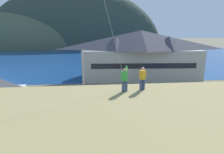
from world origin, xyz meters
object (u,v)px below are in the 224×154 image
object	(u,v)px
moored_boat_inner_slip	(96,68)
parked_car_back_row_left	(59,96)
person_kite_flyer	(125,79)
person_companion	(143,78)
wharf_dock	(107,68)
parked_car_front_row_red	(175,93)
parked_car_mid_row_center	(138,111)
harbor_lodge	(140,53)
parked_car_mid_row_far	(175,109)
parking_light_pole	(83,70)
moored_boat_wharfside	(97,69)
parked_car_back_row_right	(138,94)
moored_boat_outer_mooring	(118,65)

from	to	relation	value
moored_boat_inner_slip	parked_car_back_row_left	distance (m)	25.07
person_kite_flyer	person_companion	world-z (taller)	person_kite_flyer
wharf_dock	parked_car_front_row_red	size ratio (longest dim) A/B	2.93
parked_car_mid_row_center	harbor_lodge	bearing A→B (deg)	75.52
parked_car_front_row_red	harbor_lodge	bearing A→B (deg)	97.86
harbor_lodge	person_kite_flyer	distance (m)	30.08
wharf_dock	person_companion	world-z (taller)	person_companion
parked_car_mid_row_far	person_companion	xyz separation A→B (m)	(-6.54, -7.86, 6.24)
parking_light_pole	parked_car_back_row_left	bearing A→B (deg)	-139.31
harbor_lodge	person_companion	world-z (taller)	harbor_lodge
moored_boat_wharfside	parked_car_back_row_right	xyz separation A→B (m)	(6.12, -23.45, 0.34)
moored_boat_inner_slip	parked_car_mid_row_center	bearing A→B (deg)	-81.05
moored_boat_inner_slip	moored_boat_wharfside	bearing A→B (deg)	-82.54
parked_car_back_row_left	parked_car_back_row_right	world-z (taller)	same
harbor_lodge	moored_boat_wharfside	xyz separation A→B (m)	(-10.03, 8.88, -5.12)
wharf_dock	parked_car_front_row_red	bearing A→B (deg)	-71.79
moored_boat_wharfside	parked_car_mid_row_center	world-z (taller)	moored_boat_wharfside
harbor_lodge	parked_car_mid_row_far	xyz separation A→B (m)	(-0.63, -20.65, -4.78)
moored_boat_inner_slip	parking_light_pole	xyz separation A→B (m)	(-2.32, -21.16, 3.79)
moored_boat_wharfside	moored_boat_outer_mooring	distance (m)	8.22
parking_light_pole	moored_boat_outer_mooring	bearing A→B (deg)	69.90
moored_boat_wharfside	parking_light_pole	bearing A→B (deg)	-97.06
parked_car_back_row_right	person_kite_flyer	distance (m)	16.22
harbor_lodge	parked_car_back_row_left	world-z (taller)	harbor_lodge
parked_car_front_row_red	person_companion	size ratio (longest dim) A/B	2.43
person_companion	parked_car_back_row_left	bearing A→B (deg)	122.38
harbor_lodge	parking_light_pole	world-z (taller)	harbor_lodge
moored_boat_outer_mooring	parked_car_mid_row_far	bearing A→B (deg)	-85.36
parking_light_pole	person_companion	size ratio (longest dim) A/B	4.44
person_companion	moored_boat_inner_slip	bearing A→B (deg)	94.48
moored_boat_outer_mooring	parked_car_back_row_left	distance (m)	30.80
moored_boat_inner_slip	parked_car_back_row_right	bearing A→B (deg)	-75.70
moored_boat_wharfside	moored_boat_outer_mooring	bearing A→B (deg)	36.39
moored_boat_inner_slip	parked_car_front_row_red	bearing A→B (deg)	-63.78
harbor_lodge	parked_car_mid_row_center	size ratio (longest dim) A/B	6.59
moored_boat_inner_slip	person_companion	size ratio (longest dim) A/B	3.93
harbor_lodge	moored_boat_outer_mooring	distance (m)	15.07
moored_boat_wharfside	parked_car_mid_row_center	size ratio (longest dim) A/B	1.39
wharf_dock	parked_car_mid_row_far	distance (m)	33.24
parked_car_mid_row_far	parked_car_back_row_left	size ratio (longest dim) A/B	1.01
harbor_lodge	person_companion	size ratio (longest dim) A/B	16.21
parked_car_front_row_red	moored_boat_wharfside	bearing A→B (deg)	117.06
moored_boat_inner_slip	person_kite_flyer	distance (m)	39.45
harbor_lodge	moored_boat_inner_slip	world-z (taller)	harbor_lodge
parking_light_pole	harbor_lodge	bearing A→B (deg)	41.56
parked_car_front_row_red	parked_car_back_row_left	bearing A→B (deg)	178.48
parking_light_pole	moored_boat_wharfside	bearing A→B (deg)	82.94
moored_boat_outer_mooring	parked_car_front_row_red	world-z (taller)	moored_boat_outer_mooring
moored_boat_wharfside	parking_light_pole	world-z (taller)	parking_light_pole
parked_car_front_row_red	parking_light_pole	world-z (taller)	parking_light_pole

